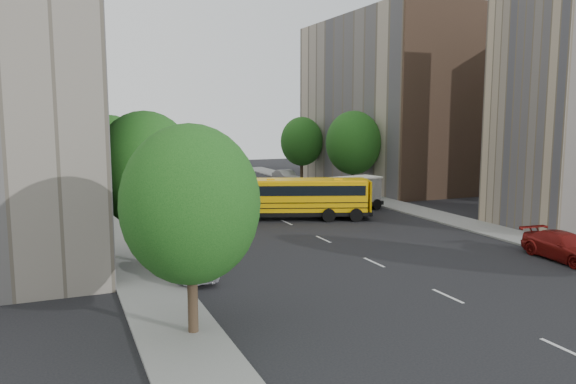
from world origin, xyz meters
TOP-DOWN VIEW (x-y plane):
  - ground at (0.00, 0.00)m, footprint 120.00×120.00m
  - sidewalk_left at (-11.50, 5.00)m, footprint 3.00×80.00m
  - sidewalk_right at (11.50, 5.00)m, footprint 3.00×80.00m
  - lane_markings at (0.00, 10.00)m, footprint 0.15×64.00m
  - building_left_cream at (-18.00, 6.00)m, footprint 10.00×26.00m
  - building_left_redbrick at (-18.00, 28.00)m, footprint 10.00×15.00m
  - building_right_far at (18.00, 20.00)m, footprint 10.00×22.00m
  - building_right_sidewall at (18.00, 9.00)m, footprint 10.10×0.30m
  - street_tree_0 at (-11.00, -14.00)m, footprint 4.80×4.80m
  - street_tree_1 at (-11.00, -4.00)m, footprint 5.12×5.12m
  - street_tree_2 at (-11.00, 14.00)m, footprint 4.99×4.99m
  - street_tree_4 at (11.00, 14.00)m, footprint 5.25×5.25m
  - street_tree_5 at (11.00, 26.00)m, footprint 4.86×4.86m
  - school_bus at (1.20, 5.00)m, footprint 11.01×6.11m
  - safari_truck at (6.41, 6.77)m, footprint 6.61×3.47m
  - parked_car_0 at (-9.60, -6.90)m, footprint 2.22×4.77m
  - parked_car_1 at (-9.60, 13.49)m, footprint 1.58×4.09m
  - parked_car_3 at (9.60, -11.50)m, footprint 2.45×5.21m
  - parked_car_5 at (8.80, 25.39)m, footprint 1.74×4.70m

SIDE VIEW (x-z plane):
  - ground at x=0.00m, z-range 0.00..0.00m
  - lane_markings at x=0.00m, z-range 0.00..0.01m
  - sidewalk_left at x=-11.50m, z-range 0.00..0.12m
  - sidewalk_right at x=11.50m, z-range 0.00..0.12m
  - parked_car_1 at x=-9.60m, z-range 0.00..1.33m
  - parked_car_3 at x=9.60m, z-range 0.00..1.47m
  - parked_car_5 at x=8.80m, z-range 0.00..1.54m
  - parked_car_0 at x=-9.60m, z-range 0.00..1.58m
  - safari_truck at x=6.41m, z-range 0.08..2.77m
  - school_bus at x=1.20m, z-range 0.18..3.24m
  - street_tree_0 at x=-11.00m, z-range 0.94..8.35m
  - street_tree_5 at x=11.00m, z-range 0.95..8.46m
  - street_tree_2 at x=-11.00m, z-range 0.97..8.68m
  - street_tree_1 at x=-11.00m, z-range 1.00..8.90m
  - street_tree_4 at x=11.00m, z-range 1.02..9.13m
  - building_left_redbrick at x=-18.00m, z-range 0.00..13.00m
  - building_right_far at x=18.00m, z-range 0.00..18.00m
  - building_right_sidewall at x=18.00m, z-range 0.00..18.00m
  - building_left_cream at x=-18.00m, z-range 0.00..20.00m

